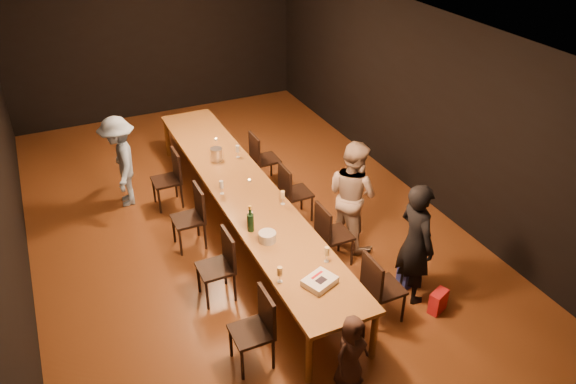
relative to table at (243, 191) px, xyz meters
name	(u,v)px	position (x,y,z in m)	size (l,w,h in m)	color
ground	(245,231)	(0.00, 0.00, -0.70)	(10.00, 10.00, 0.00)	#482212
room_shell	(239,102)	(0.00, 0.00, 1.38)	(6.04, 10.04, 3.02)	black
table	(243,191)	(0.00, 0.00, 0.00)	(0.90, 6.00, 0.75)	brown
chair_right_0	(384,287)	(0.85, -2.40, -0.24)	(0.42, 0.42, 0.93)	black
chair_right_1	(335,234)	(0.85, -1.20, -0.24)	(0.42, 0.42, 0.93)	black
chair_right_2	(296,192)	(0.85, 0.00, -0.24)	(0.42, 0.42, 0.93)	black
chair_right_3	(265,158)	(0.85, 1.20, -0.24)	(0.42, 0.42, 0.93)	black
chair_left_0	(251,332)	(-0.85, -2.40, -0.24)	(0.42, 0.42, 0.93)	black
chair_left_1	(215,268)	(-0.85, -1.20, -0.24)	(0.42, 0.42, 0.93)	black
chair_left_2	(188,219)	(-0.85, 0.00, -0.24)	(0.42, 0.42, 0.93)	black
chair_left_3	(166,180)	(-0.85, 1.20, -0.24)	(0.42, 0.42, 0.93)	black
woman_birthday	(416,243)	(1.40, -2.20, 0.11)	(0.60, 0.39, 1.63)	black
woman_tan	(352,194)	(1.28, -0.89, 0.11)	(0.79, 0.61, 1.62)	#C2A692
man_blue	(121,162)	(-1.44, 1.57, 0.04)	(0.96, 0.55, 1.49)	#89ABD4
child	(351,351)	(-0.01, -3.09, -0.25)	(0.44, 0.29, 0.90)	#3A2620
gift_bag_red	(438,301)	(1.54, -2.61, -0.55)	(0.25, 0.14, 0.30)	red
gift_bag_blue	(407,275)	(1.47, -2.04, -0.55)	(0.25, 0.16, 0.31)	navy
birthday_cake	(320,281)	(0.02, -2.32, 0.09)	(0.42, 0.38, 0.08)	white
plate_stack	(267,237)	(-0.19, -1.32, 0.11)	(0.22, 0.22, 0.12)	silver
champagne_bottle	(250,218)	(-0.29, -1.03, 0.23)	(0.09, 0.09, 0.37)	black
ice_bucket	(217,154)	(-0.07, 0.97, 0.15)	(0.19, 0.19, 0.21)	silver
wineglass_0	(280,275)	(-0.37, -2.09, 0.15)	(0.06, 0.06, 0.21)	beige
wineglass_1	(327,254)	(0.28, -1.99, 0.15)	(0.06, 0.06, 0.21)	beige
wineglass_2	(251,219)	(-0.25, -0.92, 0.15)	(0.06, 0.06, 0.21)	silver
wineglass_3	(283,198)	(0.34, -0.63, 0.15)	(0.06, 0.06, 0.21)	beige
wineglass_4	(222,187)	(-0.33, -0.01, 0.15)	(0.06, 0.06, 0.21)	silver
wineglass_5	(238,151)	(0.27, 0.93, 0.15)	(0.06, 0.06, 0.21)	silver
tealight_near	(322,270)	(0.15, -2.12, 0.06)	(0.05, 0.05, 0.03)	#B2B7B2
tealight_mid	(249,181)	(0.15, 0.14, 0.06)	(0.05, 0.05, 0.03)	#B2B7B2
tealight_far	(216,139)	(0.15, 1.65, 0.06)	(0.05, 0.05, 0.03)	#B2B7B2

